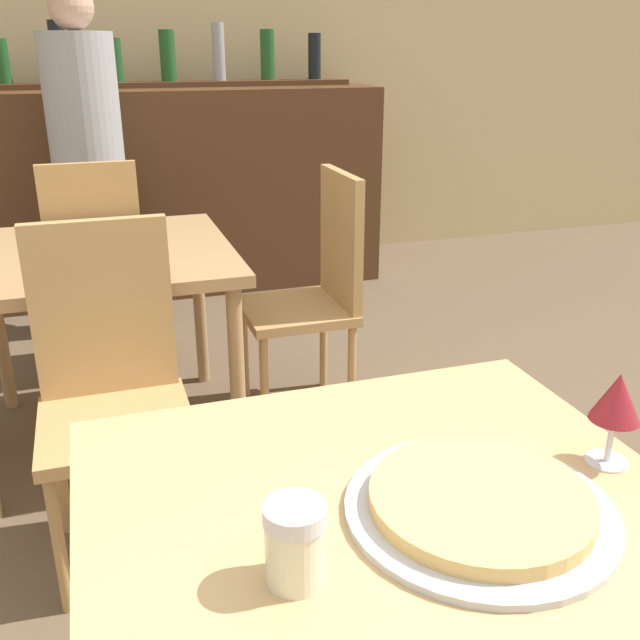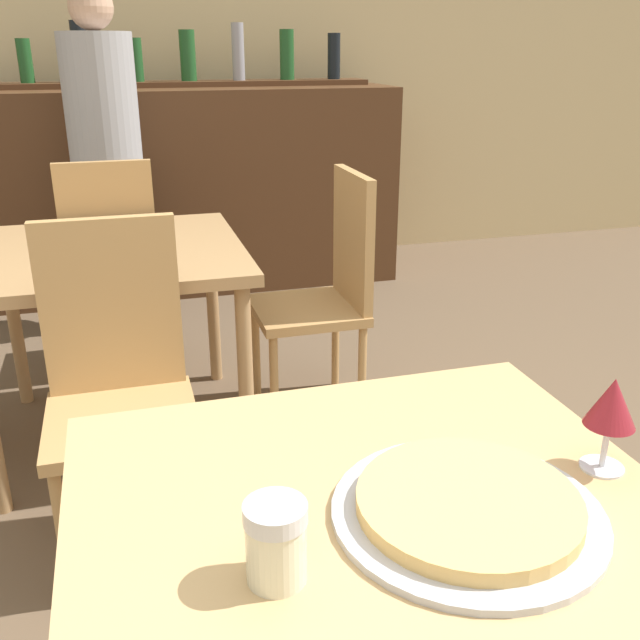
# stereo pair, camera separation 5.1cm
# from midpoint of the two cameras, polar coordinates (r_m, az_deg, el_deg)

# --- Properties ---
(wall_back) EXTENTS (8.00, 0.05, 2.80)m
(wall_back) POSITION_cam_midpoint_polar(r_m,az_deg,el_deg) (4.73, -12.66, 21.03)
(wall_back) COLOR #D1B784
(wall_back) RESTS_ON ground_plane
(dining_table_near) EXTENTS (0.90, 0.89, 0.74)m
(dining_table_near) POSITION_cam_midpoint_polar(r_m,az_deg,el_deg) (1.11, 6.63, -19.36)
(dining_table_near) COLOR tan
(dining_table_near) RESTS_ON ground_plane
(dining_table_far) EXTENTS (0.90, 0.89, 0.72)m
(dining_table_far) POSITION_cam_midpoint_polar(r_m,az_deg,el_deg) (2.57, -15.86, 3.75)
(dining_table_far) COLOR #A87F51
(dining_table_far) RESTS_ON ground_plane
(bar_counter) EXTENTS (2.60, 0.56, 1.15)m
(bar_counter) POSITION_cam_midpoint_polar(r_m,az_deg,el_deg) (4.31, -11.28, 10.07)
(bar_counter) COLOR #4C2D19
(bar_counter) RESTS_ON ground_plane
(bar_back_shelf) EXTENTS (2.39, 0.24, 0.35)m
(bar_back_shelf) POSITION_cam_midpoint_polar(r_m,az_deg,el_deg) (4.37, -11.87, 18.88)
(bar_back_shelf) COLOR #4C2D19
(bar_back_shelf) RESTS_ON bar_counter
(chair_far_side_front) EXTENTS (0.40, 0.40, 0.94)m
(chair_far_side_front) POSITION_cam_midpoint_polar(r_m,az_deg,el_deg) (2.04, -15.20, -4.15)
(chair_far_side_front) COLOR tan
(chair_far_side_front) RESTS_ON ground_plane
(chair_far_side_back) EXTENTS (0.40, 0.40, 0.94)m
(chair_far_side_back) POSITION_cam_midpoint_polar(r_m,az_deg,el_deg) (3.18, -15.89, 4.94)
(chair_far_side_back) COLOR tan
(chair_far_side_back) RESTS_ON ground_plane
(chair_far_side_right) EXTENTS (0.40, 0.40, 0.94)m
(chair_far_side_right) POSITION_cam_midpoint_polar(r_m,az_deg,el_deg) (2.71, 1.23, 3.00)
(chair_far_side_right) COLOR tan
(chair_far_side_right) RESTS_ON ground_plane
(pizza_tray) EXTENTS (0.39, 0.39, 0.04)m
(pizza_tray) POSITION_cam_midpoint_polar(r_m,az_deg,el_deg) (1.08, 13.11, -14.39)
(pizza_tray) COLOR #B7B7BC
(pizza_tray) RESTS_ON dining_table_near
(cheese_shaker) EXTENTS (0.08, 0.08, 0.11)m
(cheese_shaker) POSITION_cam_midpoint_polar(r_m,az_deg,el_deg) (0.93, -1.90, -17.34)
(cheese_shaker) COLOR beige
(cheese_shaker) RESTS_ON dining_table_near
(person_standing) EXTENTS (0.34, 0.34, 1.63)m
(person_standing) POSITION_cam_midpoint_polar(r_m,az_deg,el_deg) (3.67, -16.33, 12.66)
(person_standing) COLOR #2D2D38
(person_standing) RESTS_ON ground_plane
(wine_glass) EXTENTS (0.08, 0.08, 0.16)m
(wine_glass) POSITION_cam_midpoint_polar(r_m,az_deg,el_deg) (1.21, 23.44, -6.28)
(wine_glass) COLOR silver
(wine_glass) RESTS_ON dining_table_near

